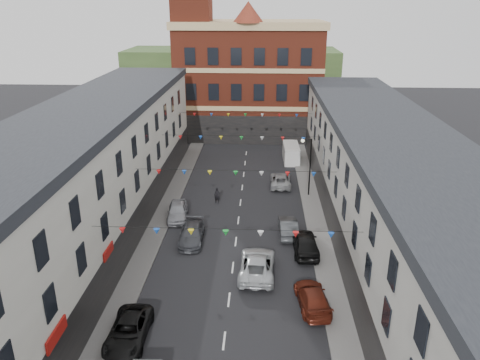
% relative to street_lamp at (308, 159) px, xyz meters
% --- Properties ---
extents(ground, '(160.00, 160.00, 0.00)m').
position_rel_street_lamp_xyz_m(ground, '(-6.55, -14.00, -3.90)').
color(ground, black).
rests_on(ground, ground).
extents(pavement_left, '(1.80, 64.00, 0.15)m').
position_rel_street_lamp_xyz_m(pavement_left, '(-13.45, -12.00, -3.83)').
color(pavement_left, '#605E5B').
rests_on(pavement_left, ground).
extents(pavement_right, '(1.80, 64.00, 0.15)m').
position_rel_street_lamp_xyz_m(pavement_right, '(0.35, -12.00, -3.83)').
color(pavement_right, '#605E5B').
rests_on(pavement_right, ground).
extents(terrace_left, '(8.40, 56.00, 10.70)m').
position_rel_street_lamp_xyz_m(terrace_left, '(-18.33, -13.00, 1.44)').
color(terrace_left, beige).
rests_on(terrace_left, ground).
extents(terrace_right, '(8.40, 56.00, 9.70)m').
position_rel_street_lamp_xyz_m(terrace_right, '(5.23, -13.00, 0.95)').
color(terrace_right, beige).
rests_on(terrace_right, ground).
extents(civic_building, '(20.60, 13.30, 18.50)m').
position_rel_street_lamp_xyz_m(civic_building, '(-6.55, 23.95, 4.23)').
color(civic_building, maroon).
rests_on(civic_building, ground).
extents(clock_tower, '(5.60, 5.60, 30.00)m').
position_rel_street_lamp_xyz_m(clock_tower, '(-14.05, 21.00, 11.03)').
color(clock_tower, maroon).
rests_on(clock_tower, ground).
extents(distant_hill, '(40.00, 14.00, 10.00)m').
position_rel_street_lamp_xyz_m(distant_hill, '(-10.55, 48.00, 1.10)').
color(distant_hill, '#304922').
rests_on(distant_hill, ground).
extents(street_lamp, '(1.10, 0.36, 6.00)m').
position_rel_street_lamp_xyz_m(street_lamp, '(0.00, 0.00, 0.00)').
color(street_lamp, black).
rests_on(street_lamp, ground).
extents(car_left_c, '(2.21, 4.69, 1.30)m').
position_rel_street_lamp_xyz_m(car_left_c, '(-12.05, -22.19, -3.26)').
color(car_left_c, black).
rests_on(car_left_c, ground).
extents(car_left_d, '(2.01, 4.71, 1.35)m').
position_rel_street_lamp_xyz_m(car_left_d, '(-10.15, -10.09, -3.23)').
color(car_left_d, '#3F4247').
rests_on(car_left_d, ground).
extents(car_left_e, '(2.16, 4.44, 1.46)m').
position_rel_street_lamp_xyz_m(car_left_e, '(-12.05, -5.82, -3.17)').
color(car_left_e, gray).
rests_on(car_left_e, ground).
extents(car_right_c, '(2.37, 4.71, 1.31)m').
position_rel_street_lamp_xyz_m(car_right_c, '(-1.15, -18.44, -3.25)').
color(car_right_c, maroon).
rests_on(car_right_c, ground).
extents(car_right_d, '(2.11, 4.82, 1.62)m').
position_rel_street_lamp_xyz_m(car_right_d, '(-1.05, -11.45, -3.10)').
color(car_right_d, black).
rests_on(car_right_d, ground).
extents(car_right_e, '(1.62, 4.26, 1.39)m').
position_rel_street_lamp_xyz_m(car_right_e, '(-2.23, -8.48, -3.21)').
color(car_right_e, '#434649').
rests_on(car_right_e, ground).
extents(car_right_f, '(2.20, 4.65, 1.28)m').
position_rel_street_lamp_xyz_m(car_right_f, '(-2.49, 2.73, -3.26)').
color(car_right_f, '#9FA1A4').
rests_on(car_right_f, ground).
extents(moving_car, '(2.67, 5.46, 1.49)m').
position_rel_street_lamp_xyz_m(moving_car, '(-4.75, -14.72, -3.16)').
color(moving_car, silver).
rests_on(moving_car, ground).
extents(white_van, '(1.90, 4.72, 2.07)m').
position_rel_street_lamp_xyz_m(white_van, '(-0.95, 11.09, -2.87)').
color(white_van, silver).
rests_on(white_van, ground).
extents(pedestrian, '(0.66, 0.53, 1.59)m').
position_rel_street_lamp_xyz_m(pedestrian, '(-8.82, -2.22, -3.11)').
color(pedestrian, black).
rests_on(pedestrian, ground).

